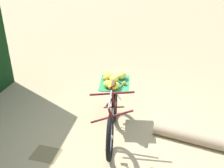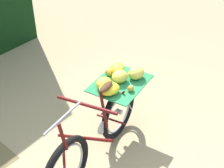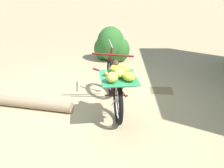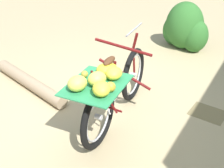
# 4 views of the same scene
# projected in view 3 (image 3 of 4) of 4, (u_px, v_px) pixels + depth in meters

# --- Properties ---
(ground_plane) EXTENTS (60.00, 60.00, 0.00)m
(ground_plane) POSITION_uv_depth(u_px,v_px,m) (105.00, 106.00, 4.97)
(ground_plane) COLOR tan
(bicycle) EXTENTS (0.81, 1.80, 1.03)m
(bicycle) POSITION_uv_depth(u_px,v_px,m) (115.00, 84.00, 4.63)
(bicycle) COLOR black
(bicycle) RESTS_ON ground_plane
(fallen_log) EXTENTS (1.61, 0.43, 0.18)m
(fallen_log) POSITION_uv_depth(u_px,v_px,m) (29.00, 103.00, 4.89)
(fallen_log) COLOR #9E8466
(fallen_log) RESTS_ON ground_plane
(shrub_cluster) EXTENTS (0.94, 0.64, 0.89)m
(shrub_cluster) POSITION_uv_depth(u_px,v_px,m) (111.00, 46.00, 7.20)
(shrub_cluster) COLOR #2D6628
(shrub_cluster) RESTS_ON ground_plane
(leaf_litter_patch) EXTENTS (0.44, 0.36, 0.01)m
(leaf_litter_patch) POSITION_uv_depth(u_px,v_px,m) (162.00, 90.00, 5.59)
(leaf_litter_patch) COLOR olive
(leaf_litter_patch) RESTS_ON ground_plane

